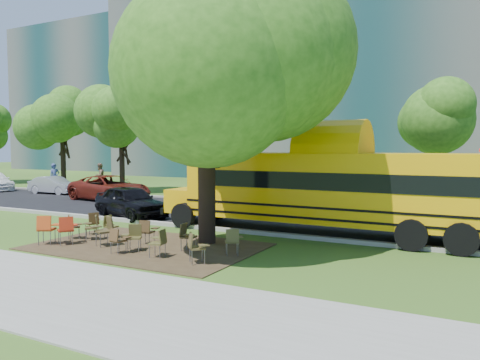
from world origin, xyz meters
The scene contains 32 objects.
ground centered at (0.00, 0.00, 0.00)m, with size 160.00×160.00×0.00m, color #2F4B17.
dirt_patch centered at (1.00, -0.50, 0.01)m, with size 7.00×4.50×0.03m, color #382819.
asphalt_road centered at (0.00, 7.00, 0.02)m, with size 80.00×8.00×0.04m, color black.
kerb_near centered at (0.00, 3.00, 0.07)m, with size 80.00×0.25×0.14m, color gray.
kerb_far centered at (0.00, 11.10, 0.07)m, with size 80.00×0.25×0.14m, color gray.
building_main centered at (-8.00, 36.00, 11.00)m, with size 38.00×16.00×22.00m, color #5E5E5A.
building_left centered at (-38.00, 40.00, 10.00)m, with size 26.00×14.00×20.00m, color #5E5E5A.
bg_tree_0 centered at (-12.00, 13.00, 4.57)m, with size 5.20×5.20×7.18m.
bg_tree_1 centered at (-20.00, 15.00, 5.39)m, with size 6.00×6.00×8.40m.
bg_tree_2 centered at (-5.00, 16.00, 4.21)m, with size 4.80×4.80×6.62m.
bg_tree_3 centered at (8.00, 14.00, 5.03)m, with size 5.60×5.60×7.84m.
main_tree centered at (2.44, 0.81, 6.06)m, with size 7.20×7.20×9.68m.
school_bus centered at (5.55, 4.00, 1.69)m, with size 12.02×2.92×2.93m.
chair_0 centered at (-1.94, -1.80, 0.60)m, with size 0.66×0.79×0.97m.
chair_1 centered at (-1.95, -0.75, 0.52)m, with size 0.73×0.58×0.85m.
chair_2 centered at (-1.36, -1.52, 0.58)m, with size 0.63×0.80×0.94m.
chair_3 centered at (-0.14, -1.08, 0.59)m, with size 0.78×0.62×0.96m.
chair_4 centered at (0.97, -1.75, 0.48)m, with size 0.55×0.46×0.78m.
chair_5 centered at (1.11, -1.21, 0.51)m, with size 0.55×0.67×0.82m.
chair_6 centered at (2.31, -1.54, 0.51)m, with size 0.56×0.56×0.83m.
chair_7 centered at (3.61, -1.68, 0.53)m, with size 0.74×0.58×0.86m.
chair_8 centered at (-1.90, 0.15, 0.51)m, with size 0.51×0.65×0.83m.
chair_9 centered at (-1.22, -0.53, 0.52)m, with size 0.72×0.57×0.84m.
chair_10 centered at (-0.98, 0.00, 0.49)m, with size 0.46×0.51×0.79m.
chair_11 centered at (0.89, -0.30, 0.50)m, with size 0.55×0.56×0.82m.
chair_12 centered at (2.49, -0.44, 0.52)m, with size 0.53×0.55×0.84m.
chair_13 centered at (4.03, -0.35, 0.50)m, with size 0.54×0.67×0.80m.
black_car centered at (-3.56, 4.07, 0.72)m, with size 1.69×4.20×1.43m, color black.
bg_car_silver centered at (-15.09, 9.79, 0.59)m, with size 1.26×3.61×1.19m, color #A8A8AE.
bg_car_red centered at (-8.94, 8.50, 0.75)m, with size 2.48×5.38×1.49m, color #59170F.
pedestrian_a centered at (-16.98, 11.50, 0.99)m, with size 0.72×0.47×1.97m, color navy.
pedestrian_b centered at (-15.63, 14.56, 0.96)m, with size 0.93×0.73×1.92m, color #866250.
Camera 1 is at (10.34, -11.99, 3.12)m, focal length 35.00 mm.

